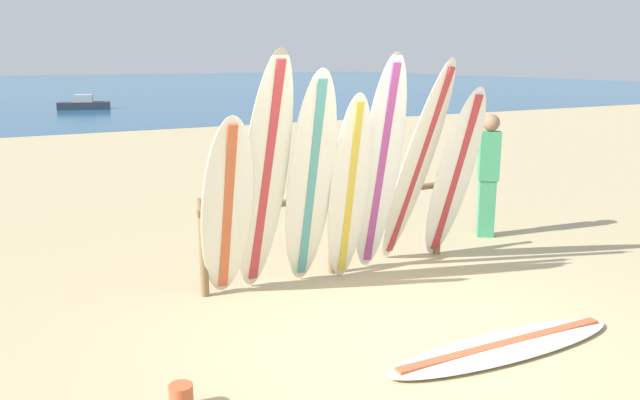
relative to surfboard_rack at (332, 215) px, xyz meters
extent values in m
plane|color=tan|center=(-0.28, -1.81, -0.70)|extent=(120.00, 120.00, 0.00)
cube|color=#1E5984|center=(-0.28, 56.19, -0.70)|extent=(120.00, 80.00, 0.01)
cylinder|color=olive|center=(-1.55, 0.00, -0.17)|extent=(0.09, 0.09, 1.06)
cylinder|color=olive|center=(0.00, 0.00, -0.17)|extent=(0.09, 0.09, 1.06)
cylinder|color=olive|center=(1.55, 0.00, -0.17)|extent=(0.09, 0.09, 1.06)
cylinder|color=olive|center=(0.00, 0.00, 0.21)|extent=(3.21, 0.08, 0.08)
ellipsoid|color=white|center=(-1.38, -0.27, 0.28)|extent=(0.59, 0.76, 1.97)
cube|color=#CC5933|center=(-1.38, -0.27, 0.28)|extent=(0.15, 0.68, 1.82)
ellipsoid|color=silver|center=(-0.97, -0.31, 0.59)|extent=(0.63, 0.85, 2.58)
cube|color=#B73338|center=(-0.97, -0.31, 0.59)|extent=(0.18, 0.75, 2.38)
ellipsoid|color=white|center=(-0.46, -0.34, 0.50)|extent=(0.59, 0.78, 2.39)
cube|color=teal|center=(-0.46, -0.34, 0.50)|extent=(0.16, 0.70, 2.20)
ellipsoid|color=white|center=(0.00, -0.38, 0.37)|extent=(0.51, 0.57, 2.14)
cube|color=gold|center=(0.00, -0.38, 0.37)|extent=(0.13, 0.51, 1.97)
ellipsoid|color=white|center=(0.42, -0.33, 0.57)|extent=(0.60, 0.85, 2.55)
cube|color=#A53F8C|center=(0.42, -0.33, 0.57)|extent=(0.19, 0.74, 2.35)
ellipsoid|color=white|center=(0.99, -0.26, 0.55)|extent=(0.70, 1.08, 2.50)
cube|color=#B73338|center=(0.99, -0.26, 0.55)|extent=(0.28, 0.93, 2.30)
ellipsoid|color=white|center=(1.48, -0.36, 0.39)|extent=(0.57, 0.89, 2.18)
cube|color=#B73338|center=(1.48, -0.36, 0.39)|extent=(0.14, 0.81, 2.01)
ellipsoid|color=white|center=(0.32, -2.47, -0.66)|extent=(2.41, 0.60, 0.07)
cube|color=#CC5933|center=(0.32, -2.47, -0.66)|extent=(2.21, 0.16, 0.08)
cube|color=#3F9966|center=(2.67, 0.33, -0.29)|extent=(0.27, 0.25, 0.81)
cube|color=#3F9966|center=(2.67, 0.33, 0.45)|extent=(0.33, 0.30, 0.68)
sphere|color=#997051|center=(2.67, 0.33, 0.91)|extent=(0.23, 0.23, 0.23)
cube|color=#333842|center=(1.19, 27.02, -0.52)|extent=(2.58, 1.60, 0.35)
cube|color=silver|center=(1.19, 27.02, -0.16)|extent=(1.02, 0.92, 0.36)
cylinder|color=#CC5933|center=(-2.41, -2.07, -0.60)|extent=(0.17, 0.17, 0.19)
camera|label=1|loc=(-3.49, -6.15, 1.77)|focal=35.43mm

